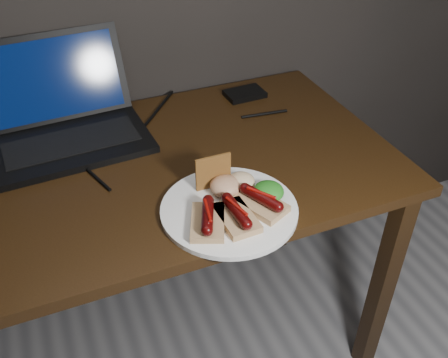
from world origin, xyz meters
name	(u,v)px	position (x,y,z in m)	size (l,w,h in m)	color
desk	(124,200)	(0.00, 1.38, 0.66)	(1.40, 0.70, 0.75)	black
laptop	(64,119)	(-0.09, 1.60, 0.80)	(0.42, 0.35, 0.25)	black
hard_drive	(245,94)	(0.45, 1.63, 0.76)	(0.12, 0.08, 0.02)	black
desk_cables	(116,145)	(0.02, 1.50, 0.75)	(0.98, 0.43, 0.01)	black
plate	(229,209)	(0.19, 1.14, 0.76)	(0.31, 0.31, 0.01)	white
bread_sausage_left	(208,219)	(0.13, 1.10, 0.78)	(0.11, 0.13, 0.04)	tan
bread_sausage_center	(236,215)	(0.19, 1.09, 0.78)	(0.07, 0.12, 0.04)	tan
bread_sausage_right	(261,201)	(0.26, 1.11, 0.78)	(0.11, 0.13, 0.04)	tan
crispbread	(213,172)	(0.19, 1.22, 0.80)	(0.09, 0.01, 0.09)	#9D672B
salad_greens	(269,191)	(0.29, 1.14, 0.78)	(0.07, 0.07, 0.04)	#136013
salsa_mound	(226,186)	(0.20, 1.19, 0.78)	(0.07, 0.07, 0.04)	maroon
coleslaw_mound	(241,181)	(0.25, 1.20, 0.78)	(0.06, 0.06, 0.04)	white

